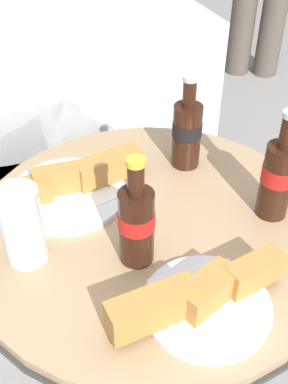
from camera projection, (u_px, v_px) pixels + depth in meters
bistro_table at (150, 278)px, 1.03m from camera, size 0.71×0.71×0.78m
cola_bottle_left at (278, 176)px, 0.90m from camera, size 0.06×0.06×0.23m
cola_bottle_right at (136, 222)px, 0.81m from camera, size 0.06×0.06×0.21m
cola_bottle_center at (187, 132)px, 1.03m from camera, size 0.06×0.06×0.21m
drinking_glass at (23, 228)px, 0.82m from camera, size 0.07×0.07×0.15m
lunch_plate_near at (66, 186)px, 0.98m from camera, size 0.35×0.24×0.07m
lunch_plate_far at (201, 298)px, 0.75m from camera, size 0.31×0.21×0.07m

